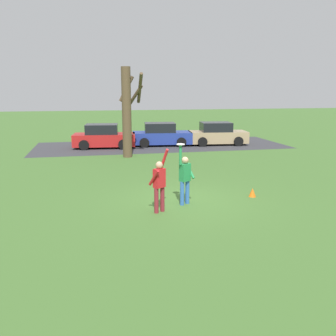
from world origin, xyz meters
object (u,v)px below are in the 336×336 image
parked_car_red (104,137)px  parked_car_tan (217,134)px  bare_tree_tall (128,110)px  parked_car_blue (161,135)px  person_catcher (185,176)px  person_defender (159,182)px  frisbee_disc (180,144)px  field_cone_orange (252,192)px

parked_car_red → parked_car_tan: same height
parked_car_tan → bare_tree_tall: bare_tree_tall is taller
parked_car_blue → parked_car_tan: bearing=0.5°
person_catcher → parked_car_red: bearing=-112.7°
person_defender → frisbee_disc: 1.46m
frisbee_disc → bare_tree_tall: bare_tree_tall is taller
person_defender → parked_car_tan: 15.29m
frisbee_disc → parked_car_blue: size_ratio=0.06×
parked_car_red → frisbee_disc: bearing=-75.2°
person_catcher → parked_car_red: 13.43m
parked_car_red → bare_tree_tall: bare_tree_tall is taller
parked_car_red → parked_car_blue: bearing=9.5°
parked_car_tan → parked_car_blue: bearing=-179.5°
field_cone_orange → bare_tree_tall: bearing=111.6°
person_catcher → parked_car_tan: person_catcher is taller
person_defender → field_cone_orange: 3.87m
frisbee_disc → parked_car_tan: size_ratio=0.06×
person_catcher → bare_tree_tall: bearing=-116.4°
person_defender → parked_car_tan: size_ratio=0.48×
parked_car_red → bare_tree_tall: 4.48m
field_cone_orange → parked_car_blue: bearing=93.7°
parked_car_red → person_defender: bearing=-78.7°
person_defender → bare_tree_tall: (0.05, 10.06, 1.72)m
person_defender → parked_car_blue: (2.79, 14.10, -0.25)m
person_defender → bare_tree_tall: size_ratio=0.40×
person_catcher → frisbee_disc: size_ratio=7.73×
person_catcher → parked_car_tan: bearing=-146.1°
frisbee_disc → parked_car_blue: bearing=81.7°
parked_car_tan → field_cone_orange: parked_car_tan is taller
frisbee_disc → parked_car_tan: 14.55m
person_defender → field_cone_orange: person_defender is taller
parked_car_blue → person_defender: bearing=-94.9°
parked_car_blue → bare_tree_tall: bearing=-117.9°
person_catcher → field_cone_orange: bearing=155.5°
parked_car_red → parked_car_blue: 4.01m
bare_tree_tall → parked_car_tan: bearing=28.4°
frisbee_disc → parked_car_red: 13.59m
parked_car_blue → field_cone_orange: 13.16m
person_defender → parked_car_blue: person_defender is taller
parked_car_tan → bare_tree_tall: size_ratio=0.84×
parked_car_tan → field_cone_orange: size_ratio=13.35×
person_catcher → bare_tree_tall: bare_tree_tall is taller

